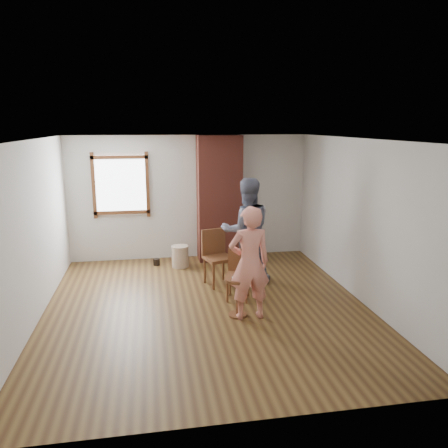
{
  "coord_description": "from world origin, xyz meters",
  "views": [
    {
      "loc": [
        -0.82,
        -6.36,
        2.82
      ],
      "look_at": [
        0.41,
        0.8,
        1.15
      ],
      "focal_mm": 35.0,
      "sensor_mm": 36.0,
      "label": 1
    }
  ],
  "objects": [
    {
      "name": "dining_chair_left",
      "position": [
        0.31,
        1.04,
        0.55
      ],
      "size": [
        0.57,
        0.57,
        0.99
      ],
      "rotation": [
        0.0,
        0.0,
        0.29
      ],
      "color": "brown",
      "rests_on": "ground"
    },
    {
      "name": "cake_plate",
      "position": [
        0.42,
        -0.38,
        0.6
      ],
      "size": [
        0.18,
        0.18,
        0.01
      ],
      "primitive_type": "cylinder",
      "color": "white",
      "rests_on": "side_table"
    },
    {
      "name": "man",
      "position": [
        0.87,
        1.06,
        0.95
      ],
      "size": [
        0.93,
        0.73,
        1.9
      ],
      "primitive_type": "imported",
      "rotation": [
        0.0,
        0.0,
        3.15
      ],
      "color": "#131A35",
      "rests_on": "ground"
    },
    {
      "name": "dark_pot",
      "position": [
        -0.74,
        2.26,
        0.07
      ],
      "size": [
        0.18,
        0.18,
        0.13
      ],
      "primitive_type": "cylinder",
      "rotation": [
        0.0,
        0.0,
        0.4
      ],
      "color": "black",
      "rests_on": "ground"
    },
    {
      "name": "side_table",
      "position": [
        0.42,
        -0.38,
        0.4
      ],
      "size": [
        0.4,
        0.4,
        0.6
      ],
      "color": "brown",
      "rests_on": "ground"
    },
    {
      "name": "person_pink",
      "position": [
        0.57,
        -0.47,
        0.85
      ],
      "size": [
        0.64,
        0.44,
        1.69
      ],
      "primitive_type": "imported",
      "rotation": [
        0.0,
        0.0,
        3.2
      ],
      "color": "#F68F7B",
      "rests_on": "ground"
    },
    {
      "name": "brick_chimney",
      "position": [
        0.6,
        2.5,
        1.3
      ],
      "size": [
        0.9,
        0.5,
        2.6
      ],
      "primitive_type": "cube",
      "color": "brown",
      "rests_on": "ground"
    },
    {
      "name": "ground",
      "position": [
        0.0,
        0.0,
        0.0
      ],
      "size": [
        5.5,
        5.5,
        0.0
      ],
      "primitive_type": "plane",
      "color": "brown",
      "rests_on": "ground"
    },
    {
      "name": "room_shell",
      "position": [
        -0.06,
        0.61,
        1.81
      ],
      "size": [
        5.04,
        5.52,
        2.62
      ],
      "color": "silver",
      "rests_on": "ground"
    },
    {
      "name": "dining_chair_right",
      "position": [
        0.57,
        0.31,
        0.46
      ],
      "size": [
        0.48,
        0.48,
        0.82
      ],
      "rotation": [
        0.0,
        0.0,
        -0.33
      ],
      "color": "brown",
      "rests_on": "ground"
    },
    {
      "name": "stoneware_crock",
      "position": [
        -0.27,
        2.08,
        0.22
      ],
      "size": [
        0.43,
        0.43,
        0.43
      ],
      "primitive_type": "cylinder",
      "rotation": [
        0.0,
        0.0,
        -0.32
      ],
      "color": "#CAAE92",
      "rests_on": "ground"
    },
    {
      "name": "cake_slice",
      "position": [
        0.43,
        -0.38,
        0.64
      ],
      "size": [
        0.08,
        0.07,
        0.06
      ],
      "primitive_type": "cube",
      "color": "silver",
      "rests_on": "cake_plate"
    }
  ]
}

